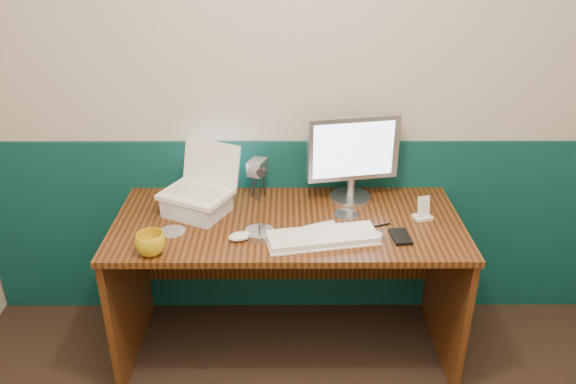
{
  "coord_description": "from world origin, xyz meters",
  "views": [
    {
      "loc": [
        -0.14,
        -0.88,
        2.01
      ],
      "look_at": [
        -0.13,
        1.23,
        0.97
      ],
      "focal_mm": 35.0,
      "sensor_mm": 36.0,
      "label": 1
    }
  ],
  "objects_px": {
    "monitor": "(352,158)",
    "mug": "(151,244)",
    "desk": "(288,287)",
    "keyboard": "(323,238)",
    "laptop": "(194,172)",
    "camcorder": "(258,178)"
  },
  "relations": [
    {
      "from": "keyboard",
      "to": "camcorder",
      "type": "relative_size",
      "value": 2.16
    },
    {
      "from": "desk",
      "to": "mug",
      "type": "height_order",
      "value": "mug"
    },
    {
      "from": "desk",
      "to": "laptop",
      "type": "xyz_separation_m",
      "value": [
        -0.43,
        0.07,
        0.59
      ]
    },
    {
      "from": "desk",
      "to": "monitor",
      "type": "relative_size",
      "value": 3.64
    },
    {
      "from": "laptop",
      "to": "keyboard",
      "type": "relative_size",
      "value": 0.64
    },
    {
      "from": "camcorder",
      "to": "mug",
      "type": "bearing_deg",
      "value": -107.86
    },
    {
      "from": "laptop",
      "to": "mug",
      "type": "distance_m",
      "value": 0.42
    },
    {
      "from": "laptop",
      "to": "keyboard",
      "type": "height_order",
      "value": "laptop"
    },
    {
      "from": "monitor",
      "to": "mug",
      "type": "distance_m",
      "value": 1.02
    },
    {
      "from": "desk",
      "to": "camcorder",
      "type": "height_order",
      "value": "camcorder"
    },
    {
      "from": "mug",
      "to": "camcorder",
      "type": "distance_m",
      "value": 0.67
    },
    {
      "from": "desk",
      "to": "monitor",
      "type": "distance_m",
      "value": 0.71
    },
    {
      "from": "laptop",
      "to": "keyboard",
      "type": "distance_m",
      "value": 0.66
    },
    {
      "from": "laptop",
      "to": "keyboard",
      "type": "bearing_deg",
      "value": 2.93
    },
    {
      "from": "mug",
      "to": "desk",
      "type": "bearing_deg",
      "value": 26.48
    },
    {
      "from": "desk",
      "to": "keyboard",
      "type": "distance_m",
      "value": 0.45
    },
    {
      "from": "keyboard",
      "to": "mug",
      "type": "height_order",
      "value": "mug"
    },
    {
      "from": "desk",
      "to": "keyboard",
      "type": "xyz_separation_m",
      "value": [
        0.15,
        -0.18,
        0.39
      ]
    },
    {
      "from": "monitor",
      "to": "camcorder",
      "type": "xyz_separation_m",
      "value": [
        -0.46,
        0.01,
        -0.11
      ]
    },
    {
      "from": "keyboard",
      "to": "monitor",
      "type": "bearing_deg",
      "value": 57.49
    },
    {
      "from": "monitor",
      "to": "desk",
      "type": "bearing_deg",
      "value": -155.22
    },
    {
      "from": "laptop",
      "to": "camcorder",
      "type": "xyz_separation_m",
      "value": [
        0.28,
        0.16,
        -0.11
      ]
    }
  ]
}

